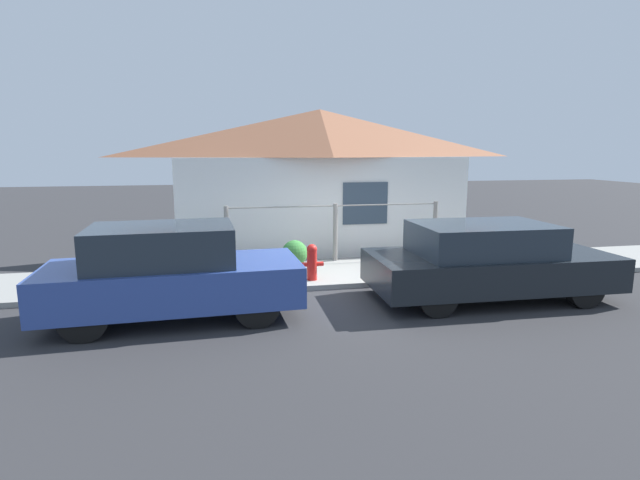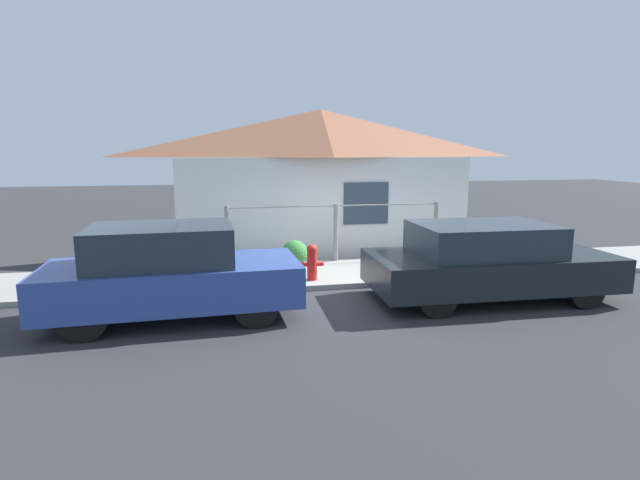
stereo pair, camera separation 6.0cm
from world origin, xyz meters
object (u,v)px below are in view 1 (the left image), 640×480
(fire_hydrant, at_px, (312,261))
(potted_plant_near_hydrant, at_px, (295,254))
(potted_plant_by_fence, at_px, (166,261))
(car_left, at_px, (171,273))
(car_right, at_px, (487,261))

(fire_hydrant, height_order, potted_plant_near_hydrant, fire_hydrant)
(fire_hydrant, xyz_separation_m, potted_plant_by_fence, (-2.78, 0.93, -0.08))
(fire_hydrant, bearing_deg, potted_plant_near_hydrant, 105.22)
(car_left, relative_size, potted_plant_by_fence, 7.24)
(car_left, height_order, potted_plant_by_fence, car_left)
(car_right, relative_size, fire_hydrant, 6.01)
(car_right, height_order, potted_plant_by_fence, car_right)
(car_left, distance_m, potted_plant_by_fence, 2.46)
(fire_hydrant, relative_size, potted_plant_near_hydrant, 1.09)
(car_left, bearing_deg, car_right, -2.19)
(car_left, relative_size, fire_hydrant, 5.52)
(car_left, bearing_deg, potted_plant_near_hydrant, 43.07)
(potted_plant_near_hydrant, bearing_deg, fire_hydrant, -74.78)
(car_right, bearing_deg, fire_hydrant, 153.44)
(fire_hydrant, xyz_separation_m, potted_plant_near_hydrant, (-0.21, 0.79, -0.02))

